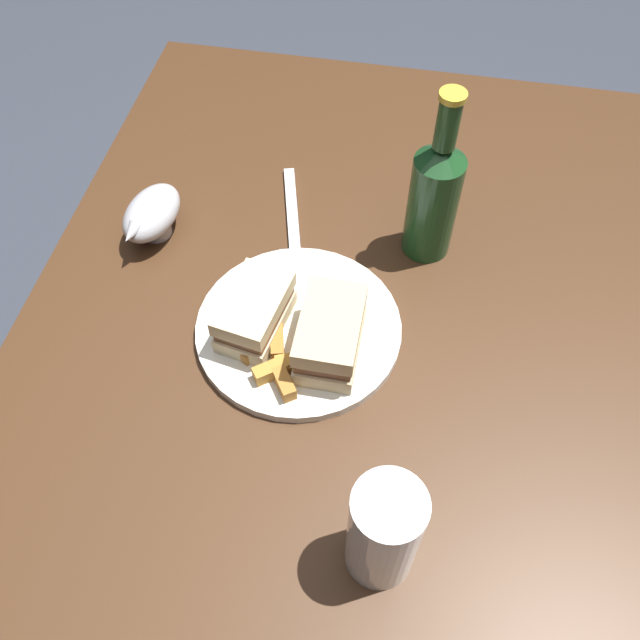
# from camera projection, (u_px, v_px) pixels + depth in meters

# --- Properties ---
(ground_plane) EXTENTS (6.00, 6.00, 0.00)m
(ground_plane) POSITION_uv_depth(u_px,v_px,m) (333.00, 524.00, 1.50)
(ground_plane) COLOR #333842
(dining_table) EXTENTS (1.20, 0.86, 0.75)m
(dining_table) POSITION_uv_depth(u_px,v_px,m) (336.00, 453.00, 1.20)
(dining_table) COLOR #422816
(dining_table) RESTS_ON ground
(plate) EXTENTS (0.27, 0.27, 0.01)m
(plate) POSITION_uv_depth(u_px,v_px,m) (299.00, 329.00, 0.89)
(plate) COLOR silver
(plate) RESTS_ON dining_table
(sandwich_half_left) EXTENTS (0.12, 0.09, 0.06)m
(sandwich_half_left) POSITION_uv_depth(u_px,v_px,m) (255.00, 312.00, 0.86)
(sandwich_half_left) COLOR beige
(sandwich_half_left) RESTS_ON plate
(sandwich_half_right) EXTENTS (0.12, 0.07, 0.07)m
(sandwich_half_right) POSITION_uv_depth(u_px,v_px,m) (330.00, 334.00, 0.84)
(sandwich_half_right) COLOR #CCB284
(sandwich_half_right) RESTS_ON plate
(potato_wedge_front) EXTENTS (0.04, 0.05, 0.02)m
(potato_wedge_front) POSITION_uv_depth(u_px,v_px,m) (293.00, 363.00, 0.84)
(potato_wedge_front) COLOR gold
(potato_wedge_front) RESTS_ON plate
(potato_wedge_middle) EXTENTS (0.06, 0.04, 0.02)m
(potato_wedge_middle) POSITION_uv_depth(u_px,v_px,m) (311.00, 354.00, 0.85)
(potato_wedge_middle) COLOR #B77F33
(potato_wedge_middle) RESTS_ON plate
(potato_wedge_back) EXTENTS (0.05, 0.04, 0.02)m
(potato_wedge_back) POSITION_uv_depth(u_px,v_px,m) (254.00, 347.00, 0.86)
(potato_wedge_back) COLOR #AD702D
(potato_wedge_back) RESTS_ON plate
(potato_wedge_left_edge) EXTENTS (0.06, 0.03, 0.02)m
(potato_wedge_left_edge) POSITION_uv_depth(u_px,v_px,m) (277.00, 340.00, 0.86)
(potato_wedge_left_edge) COLOR #AD702D
(potato_wedge_left_edge) RESTS_ON plate
(potato_wedge_right_edge) EXTENTS (0.04, 0.04, 0.02)m
(potato_wedge_right_edge) POSITION_uv_depth(u_px,v_px,m) (284.00, 384.00, 0.82)
(potato_wedge_right_edge) COLOR #AD702D
(potato_wedge_right_edge) RESTS_ON plate
(potato_wedge_stray) EXTENTS (0.04, 0.05, 0.02)m
(potato_wedge_stray) POSITION_uv_depth(u_px,v_px,m) (271.00, 371.00, 0.83)
(potato_wedge_stray) COLOR #B77F33
(potato_wedge_stray) RESTS_ON plate
(pint_glass) EXTENTS (0.07, 0.07, 0.15)m
(pint_glass) POSITION_uv_depth(u_px,v_px,m) (383.00, 535.00, 0.67)
(pint_glass) COLOR white
(pint_glass) RESTS_ON dining_table
(gravy_boat) EXTENTS (0.13, 0.09, 0.07)m
(gravy_boat) POSITION_uv_depth(u_px,v_px,m) (151.00, 214.00, 0.96)
(gravy_boat) COLOR #B7B7BC
(gravy_boat) RESTS_ON dining_table
(cider_bottle) EXTENTS (0.07, 0.07, 0.26)m
(cider_bottle) POSITION_uv_depth(u_px,v_px,m) (434.00, 195.00, 0.90)
(cider_bottle) COLOR #19421E
(cider_bottle) RESTS_ON dining_table
(fork) EXTENTS (0.18, 0.06, 0.01)m
(fork) POSITION_uv_depth(u_px,v_px,m) (292.00, 211.00, 1.02)
(fork) COLOR silver
(fork) RESTS_ON dining_table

